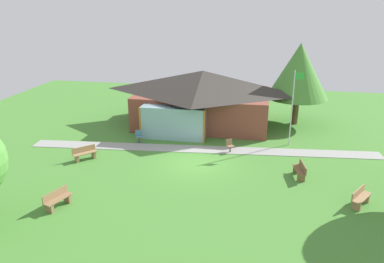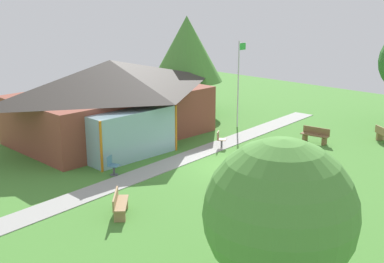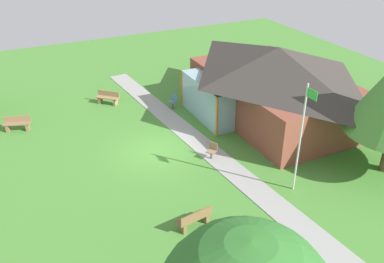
# 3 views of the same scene
# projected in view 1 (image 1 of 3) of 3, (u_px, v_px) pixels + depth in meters

# --- Properties ---
(ground_plane) EXTENTS (44.00, 44.00, 0.00)m
(ground_plane) POSITION_uv_depth(u_px,v_px,m) (196.00, 163.00, 23.48)
(ground_plane) COLOR #478433
(pavilion) EXTENTS (11.23, 8.09, 4.33)m
(pavilion) POSITION_uv_depth(u_px,v_px,m) (202.00, 97.00, 30.10)
(pavilion) COLOR brown
(pavilion) RESTS_ON ground_plane
(footpath) EXTENTS (23.32, 3.29, 0.03)m
(footpath) POSITION_uv_depth(u_px,v_px,m) (202.00, 149.00, 25.62)
(footpath) COLOR #999993
(footpath) RESTS_ON ground_plane
(flagpole) EXTENTS (0.64, 0.08, 5.17)m
(flagpole) POSITION_uv_depth(u_px,v_px,m) (293.00, 105.00, 25.55)
(flagpole) COLOR silver
(flagpole) RESTS_ON ground_plane
(bench_front_left) EXTENTS (0.90, 1.56, 0.84)m
(bench_front_left) POSITION_uv_depth(u_px,v_px,m) (58.00, 199.00, 18.38)
(bench_front_left) COLOR olive
(bench_front_left) RESTS_ON ground_plane
(bench_mid_right) EXTENTS (0.65, 1.55, 0.84)m
(bench_mid_right) POSITION_uv_depth(u_px,v_px,m) (300.00, 171.00, 21.51)
(bench_mid_right) COLOR brown
(bench_mid_right) RESTS_ON ground_plane
(bench_lawn_far_right) EXTENTS (1.19, 1.50, 0.84)m
(bench_lawn_far_right) POSITION_uv_depth(u_px,v_px,m) (360.00, 198.00, 18.54)
(bench_lawn_far_right) COLOR #9E7A51
(bench_lawn_far_right) RESTS_ON ground_plane
(bench_mid_left) EXTENTS (1.34, 1.40, 0.84)m
(bench_mid_left) POSITION_uv_depth(u_px,v_px,m) (85.00, 154.00, 23.87)
(bench_mid_left) COLOR #9E7A51
(bench_mid_left) RESTS_ON ground_plane
(patio_chair_lawn_spare) EXTENTS (0.61, 0.61, 0.86)m
(patio_chair_lawn_spare) POSITION_uv_depth(u_px,v_px,m) (230.00, 146.00, 25.08)
(patio_chair_lawn_spare) COLOR #8C6B4C
(patio_chair_lawn_spare) RESTS_ON ground_plane
(patio_chair_west) EXTENTS (0.59, 0.59, 0.86)m
(patio_chair_west) POSITION_uv_depth(u_px,v_px,m) (139.00, 137.00, 26.81)
(patio_chair_west) COLOR teal
(patio_chair_west) RESTS_ON ground_plane
(tree_behind_pavilion_right) EXTENTS (4.76, 4.76, 6.44)m
(tree_behind_pavilion_right) POSITION_uv_depth(u_px,v_px,m) (299.00, 71.00, 29.63)
(tree_behind_pavilion_right) COLOR brown
(tree_behind_pavilion_right) RESTS_ON ground_plane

